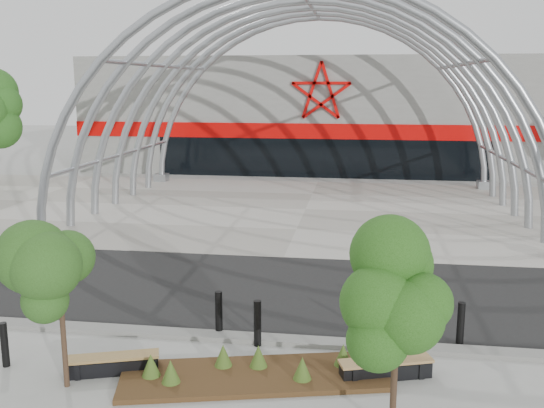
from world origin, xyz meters
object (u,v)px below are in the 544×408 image
object	(u,v)px
street_tree_0	(59,272)
bench_1	(386,369)
street_tree_1	(397,300)
bollard_2	(257,323)
bench_0	(113,365)

from	to	relation	value
street_tree_0	bench_1	bearing A→B (deg)	11.39
street_tree_1	bollard_2	xyz separation A→B (m)	(-3.06, 3.31, -1.97)
street_tree_1	bench_0	xyz separation A→B (m)	(-5.95, 1.43, -2.34)
bench_0	bollard_2	bearing A→B (deg)	32.97
bench_0	bollard_2	distance (m)	3.47
street_tree_1	bench_0	distance (m)	6.56
street_tree_1	bench_0	bearing A→B (deg)	166.47
bench_1	bench_0	bearing A→B (deg)	-173.71
bench_0	street_tree_1	bearing A→B (deg)	-13.53
bench_1	bollard_2	world-z (taller)	bollard_2
bench_1	street_tree_1	bearing A→B (deg)	-88.79
street_tree_0	bench_1	size ratio (longest dim) A/B	1.68
bench_1	bollard_2	size ratio (longest dim) A/B	1.82
street_tree_0	street_tree_1	size ratio (longest dim) A/B	0.99
street_tree_0	bollard_2	size ratio (longest dim) A/B	3.05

